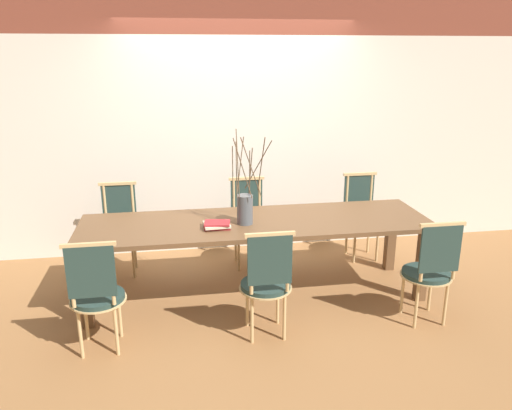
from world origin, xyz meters
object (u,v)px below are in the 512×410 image
chair_near_center (430,269)px  vase_centerpiece (245,207)px  chair_far_center (362,214)px  dining_table (256,229)px  book_stack (217,225)px

chair_near_center → vase_centerpiece: (-1.42, 0.67, 0.39)m
chair_far_center → vase_centerpiece: bearing=29.3°
vase_centerpiece → dining_table: bearing=26.4°
chair_near_center → chair_far_center: bearing=91.4°
chair_far_center → book_stack: (-1.64, -0.85, 0.26)m
chair_near_center → book_stack: chair_near_center is taller
chair_far_center → book_stack: 1.87m
chair_far_center → book_stack: bearing=27.3°
dining_table → chair_near_center: size_ratio=3.39×
vase_centerpiece → book_stack: (-0.25, -0.07, -0.13)m
dining_table → chair_near_center: 1.51m
vase_centerpiece → book_stack: size_ratio=3.48×
chair_far_center → vase_centerpiece: 1.64m
chair_near_center → book_stack: (-1.68, 0.60, 0.26)m
dining_table → vase_centerpiece: (-0.11, -0.05, 0.23)m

